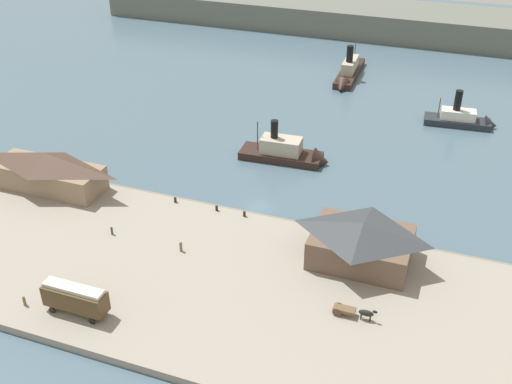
{
  "coord_description": "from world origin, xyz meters",
  "views": [
    {
      "loc": [
        30.35,
        -84.03,
        57.13
      ],
      "look_at": [
        -1.09,
        1.47,
        2.0
      ],
      "focal_mm": 42.98,
      "sensor_mm": 36.0,
      "label": 1
    }
  ],
  "objects_px": {
    "mooring_post_west": "(244,214)",
    "ferry_approaching_east": "(290,153)",
    "pedestrian_walking_west": "(181,247)",
    "mooring_post_center_west": "(175,200)",
    "ferry_shed_east_terminal": "(48,170)",
    "pedestrian_standing_center": "(112,231)",
    "ferry_moored_west": "(348,73)",
    "pedestrian_near_west_shed": "(24,301)",
    "ferry_moored_east": "(465,119)",
    "street_tram": "(75,297)",
    "horse_cart": "(353,311)",
    "ferry_shed_central_terminal": "(362,241)",
    "mooring_post_east": "(217,208)"
  },
  "relations": [
    {
      "from": "mooring_post_west",
      "to": "ferry_approaching_east",
      "type": "bearing_deg",
      "value": 88.66
    },
    {
      "from": "pedestrian_walking_west",
      "to": "mooring_post_center_west",
      "type": "bearing_deg",
      "value": 120.11
    },
    {
      "from": "ferry_shed_east_terminal",
      "to": "pedestrian_standing_center",
      "type": "height_order",
      "value": "ferry_shed_east_terminal"
    },
    {
      "from": "mooring_post_west",
      "to": "ferry_moored_west",
      "type": "bearing_deg",
      "value": 89.04
    },
    {
      "from": "pedestrian_near_west_shed",
      "to": "ferry_moored_east",
      "type": "relative_size",
      "value": 0.1
    },
    {
      "from": "ferry_approaching_east",
      "to": "street_tram",
      "type": "bearing_deg",
      "value": -103.9
    },
    {
      "from": "horse_cart",
      "to": "mooring_post_center_west",
      "type": "distance_m",
      "value": 38.89
    },
    {
      "from": "pedestrian_standing_center",
      "to": "ferry_moored_west",
      "type": "relative_size",
      "value": 0.06
    },
    {
      "from": "ferry_shed_central_terminal",
      "to": "mooring_post_west",
      "type": "xyz_separation_m",
      "value": [
        -20.39,
        4.96,
        -2.9
      ]
    },
    {
      "from": "street_tram",
      "to": "mooring_post_east",
      "type": "bearing_deg",
      "value": 75.62
    },
    {
      "from": "pedestrian_walking_west",
      "to": "ferry_moored_east",
      "type": "height_order",
      "value": "ferry_moored_east"
    },
    {
      "from": "ferry_shed_central_terminal",
      "to": "mooring_post_center_west",
      "type": "distance_m",
      "value": 33.59
    },
    {
      "from": "mooring_post_west",
      "to": "ferry_approaching_east",
      "type": "height_order",
      "value": "ferry_approaching_east"
    },
    {
      "from": "ferry_moored_east",
      "to": "ferry_approaching_east",
      "type": "distance_m",
      "value": 42.22
    },
    {
      "from": "ferry_shed_east_terminal",
      "to": "ferry_approaching_east",
      "type": "height_order",
      "value": "ferry_approaching_east"
    },
    {
      "from": "ferry_moored_east",
      "to": "ferry_moored_west",
      "type": "height_order",
      "value": "ferry_moored_west"
    },
    {
      "from": "pedestrian_standing_center",
      "to": "ferry_approaching_east",
      "type": "distance_m",
      "value": 39.94
    },
    {
      "from": "ferry_moored_west",
      "to": "pedestrian_walking_west",
      "type": "bearing_deg",
      "value": -94.65
    },
    {
      "from": "ferry_shed_central_terminal",
      "to": "pedestrian_walking_west",
      "type": "xyz_separation_m",
      "value": [
        -25.98,
        -7.3,
        -2.54
      ]
    },
    {
      "from": "ferry_shed_central_terminal",
      "to": "mooring_post_west",
      "type": "bearing_deg",
      "value": 166.33
    },
    {
      "from": "ferry_shed_central_terminal",
      "to": "ferry_moored_west",
      "type": "relative_size",
      "value": 0.63
    },
    {
      "from": "ferry_shed_east_terminal",
      "to": "ferry_approaching_east",
      "type": "bearing_deg",
      "value": 36.22
    },
    {
      "from": "mooring_post_east",
      "to": "street_tram",
      "type": "bearing_deg",
      "value": -104.38
    },
    {
      "from": "pedestrian_near_west_shed",
      "to": "mooring_post_east",
      "type": "xyz_separation_m",
      "value": [
        14.99,
        30.58,
        -0.27
      ]
    },
    {
      "from": "mooring_post_east",
      "to": "ferry_shed_east_terminal",
      "type": "bearing_deg",
      "value": -174.01
    },
    {
      "from": "ferry_moored_west",
      "to": "ferry_shed_east_terminal",
      "type": "bearing_deg",
      "value": -116.45
    },
    {
      "from": "pedestrian_standing_center",
      "to": "mooring_post_west",
      "type": "bearing_deg",
      "value": 34.12
    },
    {
      "from": "mooring_post_center_west",
      "to": "mooring_post_west",
      "type": "relative_size",
      "value": 1.0
    },
    {
      "from": "mooring_post_center_west",
      "to": "mooring_post_east",
      "type": "xyz_separation_m",
      "value": [
        7.72,
        0.01,
        0.0
      ]
    },
    {
      "from": "ferry_shed_central_terminal",
      "to": "mooring_post_west",
      "type": "relative_size",
      "value": 16.3
    },
    {
      "from": "street_tram",
      "to": "ferry_shed_central_terminal",
      "type": "bearing_deg",
      "value": 36.47
    },
    {
      "from": "ferry_moored_west",
      "to": "horse_cart",
      "type": "bearing_deg",
      "value": -76.79
    },
    {
      "from": "ferry_shed_east_terminal",
      "to": "mooring_post_west",
      "type": "relative_size",
      "value": 22.46
    },
    {
      "from": "ferry_shed_east_terminal",
      "to": "pedestrian_walking_west",
      "type": "height_order",
      "value": "ferry_shed_east_terminal"
    },
    {
      "from": "pedestrian_near_west_shed",
      "to": "ferry_moored_west",
      "type": "bearing_deg",
      "value": 78.24
    },
    {
      "from": "horse_cart",
      "to": "ferry_moored_west",
      "type": "height_order",
      "value": "ferry_moored_west"
    },
    {
      "from": "ferry_shed_east_terminal",
      "to": "pedestrian_near_west_shed",
      "type": "distance_m",
      "value": 31.73
    },
    {
      "from": "horse_cart",
      "to": "mooring_post_center_west",
      "type": "relative_size",
      "value": 6.43
    },
    {
      "from": "street_tram",
      "to": "ferry_moored_west",
      "type": "xyz_separation_m",
      "value": [
        13.69,
        100.49,
        -2.11
      ]
    },
    {
      "from": "ferry_shed_central_terminal",
      "to": "mooring_post_west",
      "type": "height_order",
      "value": "ferry_shed_central_terminal"
    },
    {
      "from": "ferry_shed_east_terminal",
      "to": "mooring_post_center_west",
      "type": "relative_size",
      "value": 22.46
    },
    {
      "from": "street_tram",
      "to": "pedestrian_standing_center",
      "type": "height_order",
      "value": "street_tram"
    },
    {
      "from": "horse_cart",
      "to": "ferry_approaching_east",
      "type": "xyz_separation_m",
      "value": [
        -21.48,
        40.9,
        -0.53
      ]
    },
    {
      "from": "pedestrian_standing_center",
      "to": "mooring_post_center_west",
      "type": "distance_m",
      "value": 13.09
    },
    {
      "from": "horse_cart",
      "to": "mooring_post_center_west",
      "type": "height_order",
      "value": "horse_cart"
    },
    {
      "from": "horse_cart",
      "to": "pedestrian_standing_center",
      "type": "height_order",
      "value": "horse_cart"
    },
    {
      "from": "street_tram",
      "to": "mooring_post_center_west",
      "type": "bearing_deg",
      "value": 90.42
    },
    {
      "from": "ferry_shed_east_terminal",
      "to": "street_tram",
      "type": "relative_size",
      "value": 2.28
    },
    {
      "from": "pedestrian_near_west_shed",
      "to": "mooring_post_west",
      "type": "distance_m",
      "value": 36.51
    },
    {
      "from": "pedestrian_near_west_shed",
      "to": "pedestrian_walking_west",
      "type": "distance_m",
      "value": 23.28
    }
  ]
}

